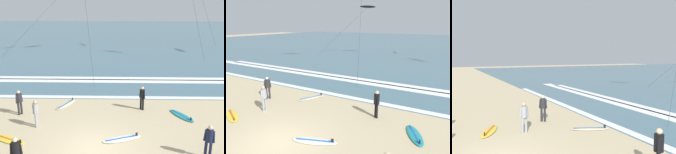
# 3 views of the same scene
# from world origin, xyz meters

# --- Properties ---
(wave_foam_shoreline) EXTENTS (40.24, 0.57, 0.01)m
(wave_foam_shoreline) POSITION_xyz_m (0.71, 7.14, 0.01)
(wave_foam_shoreline) COLOR white
(wave_foam_shoreline) RESTS_ON ocean_surface
(surfer_right_near) EXTENTS (0.36, 0.47, 1.60)m
(surfer_right_near) POSITION_xyz_m (-5.02, 3.91, 0.96)
(surfer_right_near) COLOR #232328
(surfer_right_near) RESTS_ON ground
(surfer_mid_group) EXTENTS (0.32, 0.51, 1.60)m
(surfer_mid_group) POSITION_xyz_m (-3.45, 2.25, 0.96)
(surfer_mid_group) COLOR gray
(surfer_mid_group) RESTS_ON ground
(surfer_foreground_main) EXTENTS (0.40, 0.45, 1.60)m
(surfer_foreground_main) POSITION_xyz_m (2.77, 4.90, 0.96)
(surfer_foreground_main) COLOR black
(surfer_foreground_main) RESTS_ON ground
(surfboard_left_pile) EXTENTS (1.38, 2.17, 0.25)m
(surfboard_left_pile) POSITION_xyz_m (-2.44, 5.56, 0.05)
(surfboard_left_pile) COLOR beige
(surfboard_left_pile) RESTS_ON ground
(surfboard_near_water) EXTENTS (2.15, 1.44, 0.25)m
(surfboard_near_water) POSITION_xyz_m (-4.42, 0.67, 0.05)
(surfboard_near_water) COLOR yellow
(surfboard_near_water) RESTS_ON ground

